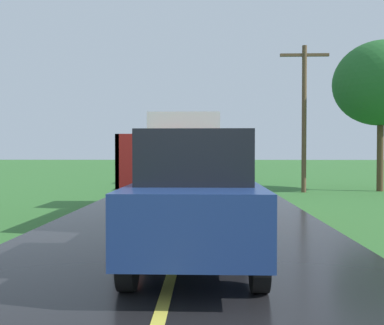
# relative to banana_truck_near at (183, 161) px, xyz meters

# --- Properties ---
(banana_truck_near) EXTENTS (2.38, 5.82, 2.80)m
(banana_truck_near) POSITION_rel_banana_truck_near_xyz_m (0.00, 0.00, 0.00)
(banana_truck_near) COLOR #2D2D30
(banana_truck_near) RESTS_ON road_surface
(banana_truck_far) EXTENTS (2.38, 5.81, 2.80)m
(banana_truck_far) POSITION_rel_banana_truck_near_xyz_m (0.15, 10.20, 0.01)
(banana_truck_far) COLOR #2D2D30
(banana_truck_far) RESTS_ON road_surface
(utility_pole_roadside) EXTENTS (2.07, 0.20, 6.27)m
(utility_pole_roadside) POSITION_rel_banana_truck_near_xyz_m (4.85, 6.37, 1.96)
(utility_pole_roadside) COLOR brown
(utility_pole_roadside) RESTS_ON ground
(roadside_tree_near_left) EXTENTS (4.12, 4.12, 6.61)m
(roadside_tree_near_left) POSITION_rel_banana_truck_near_xyz_m (8.34, 7.02, 3.27)
(roadside_tree_near_left) COLOR #4C3823
(roadside_tree_near_left) RESTS_ON ground
(following_car) EXTENTS (1.74, 4.10, 1.92)m
(following_car) POSITION_rel_banana_truck_near_xyz_m (0.51, -6.11, -0.40)
(following_car) COLOR navy
(following_car) RESTS_ON road_surface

